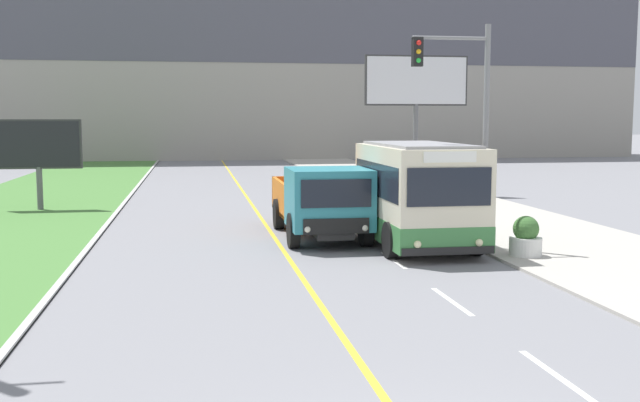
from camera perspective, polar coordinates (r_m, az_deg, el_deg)
The scene contains 10 objects.
apartment_block_background at distance 71.95m, azimuth -7.76°, elevation 13.17°, with size 80.00×8.04×24.82m.
city_bus at distance 22.09m, azimuth 7.46°, elevation 0.45°, with size 2.71×5.57×3.07m.
dump_truck at distance 23.14m, azimuth 0.24°, elevation -0.16°, with size 2.47×6.77×2.31m.
traffic_light_mast at distance 21.73m, azimuth 11.05°, elevation 6.92°, with size 2.28×0.32×6.42m.
billboard_large at distance 36.97m, azimuth 7.35°, elevation 8.64°, with size 5.11×0.24×6.81m.
billboard_small at distance 32.87m, azimuth -20.69°, elevation 3.87°, with size 3.48×0.24×3.75m.
planter_round_near at distance 21.06m, azimuth 15.40°, elevation -2.74°, with size 0.88×0.88×1.09m.
planter_round_second at distance 25.48m, azimuth 10.18°, elevation -1.12°, with size 0.89×0.89×1.03m.
planter_round_third at distance 30.15m, azimuth 7.12°, elevation 0.14°, with size 0.98×0.98×1.12m.
planter_round_far at distance 34.92m, azimuth 5.02°, elevation 1.01°, with size 0.95×0.95×1.11m.
Camera 1 is at (-2.51, -6.78, 3.81)m, focal length 42.00 mm.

